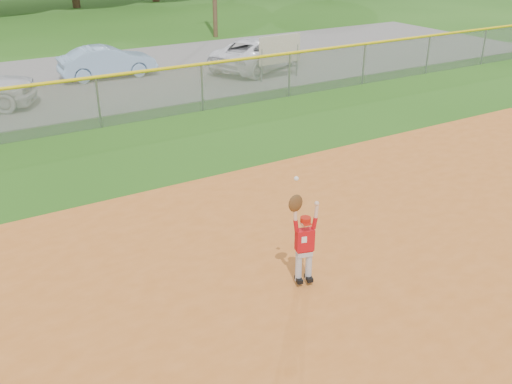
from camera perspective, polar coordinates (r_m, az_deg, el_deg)
ground at (r=9.21m, az=3.73°, el=-10.69°), size 120.00×120.00×0.00m
parking_strip at (r=23.15m, az=-19.64°, el=10.15°), size 44.00×10.00×0.03m
car_blue at (r=23.37m, az=-14.64°, el=12.48°), size 3.72×1.43×1.21m
car_white_b at (r=24.06m, az=0.21°, el=13.69°), size 5.07×3.92×1.28m
sponsor_sign at (r=22.31m, az=2.40°, el=13.95°), size 1.91×0.17×1.70m
outfield_fence at (r=17.27m, az=-15.53°, el=9.00°), size 40.06×0.10×1.55m
ballplayer at (r=9.08m, az=4.74°, el=-4.68°), size 0.52×0.29×1.86m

